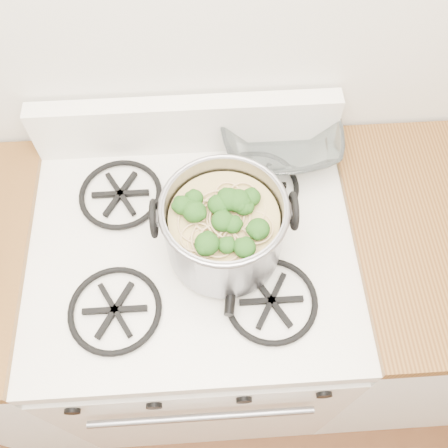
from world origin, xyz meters
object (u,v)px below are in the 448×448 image
glass_bowl (279,139)px  gas_range (200,315)px  spatula (238,212)px  stock_pot (224,228)px

glass_bowl → gas_range: bearing=-130.1°
gas_range → spatula: bearing=32.1°
gas_range → stock_pot: (0.07, -0.01, 0.57)m
gas_range → spatula: spatula is taller
stock_pot → glass_bowl: bearing=61.2°
gas_range → stock_pot: stock_pot is taller
gas_range → glass_bowl: 0.62m
spatula → glass_bowl: glass_bowl is taller
stock_pot → spatula: bearing=65.4°
stock_pot → glass_bowl: (0.16, 0.29, -0.07)m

